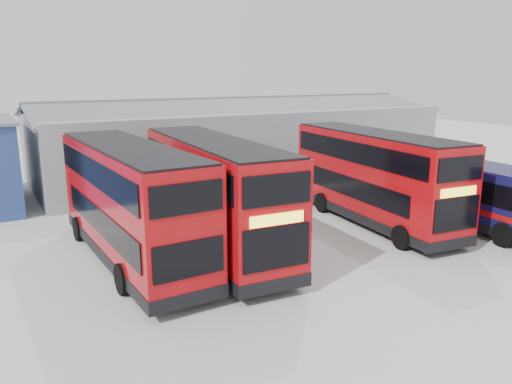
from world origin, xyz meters
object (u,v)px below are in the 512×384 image
maintenance_shed (239,139)px  double_decker_centre (214,196)px  double_decker_right (374,178)px  double_decker_left (131,205)px  single_decker_blue (465,194)px

maintenance_shed → double_decker_centre: bearing=-121.2°
maintenance_shed → double_decker_right: maintenance_shed is taller
double_decker_right → double_decker_left: bearing=-177.8°
maintenance_shed → double_decker_right: 15.55m
double_decker_right → maintenance_shed: bearing=94.1°
maintenance_shed → double_decker_left: bearing=-130.7°
maintenance_shed → double_decker_left: size_ratio=2.63×
double_decker_left → double_decker_centre: (3.50, -0.44, 0.02)m
double_decker_right → single_decker_blue: double_decker_right is taller
single_decker_blue → double_decker_left: bearing=-8.5°
double_decker_centre → single_decker_blue: bearing=-8.1°
double_decker_left → single_decker_blue: bearing=167.2°
maintenance_shed → single_decker_blue: size_ratio=2.54×
double_decker_right → single_decker_blue: size_ratio=0.95×
double_decker_centre → single_decker_blue: (12.89, -2.73, -0.84)m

